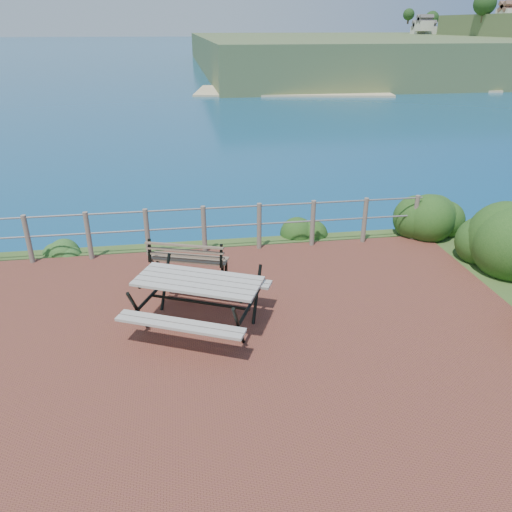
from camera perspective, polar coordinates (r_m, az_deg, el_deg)
The scene contains 9 objects.
ground at distance 7.61m, azimuth -4.31°, elevation -9.98°, with size 10.00×7.00×0.12m, color brown.
ocean at distance 206.28m, azimuth -9.36°, elevation 23.46°, with size 1200.00×1200.00×0.00m, color #155A7E.
safety_railing at distance 10.31m, azimuth -5.97°, elevation 3.33°, with size 9.40×0.10×1.00m.
picnic_table at distance 7.78m, azimuth -6.54°, elevation -4.76°, with size 2.06×1.53×0.81m.
park_bench at distance 9.24m, azimuth -7.73°, elevation 0.40°, with size 1.49×0.81×0.82m.
shrub_right_front at distance 10.95m, azimuth 24.19°, elevation -0.78°, with size 1.54×1.54×2.18m, color #174013.
shrub_right_edge at distance 11.87m, azimuth 19.79°, elevation 1.93°, with size 1.15×1.15×1.64m, color #174013.
shrub_lip_west at distance 11.16m, azimuth -21.35°, elevation 0.21°, with size 0.67×0.67×0.37m, color #1E511E.
shrub_lip_east at distance 11.65m, azimuth 5.39°, elevation 2.93°, with size 0.80×0.80×0.55m, color #174013.
Camera 1 is at (-0.38, -6.23, 4.35)m, focal length 35.00 mm.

